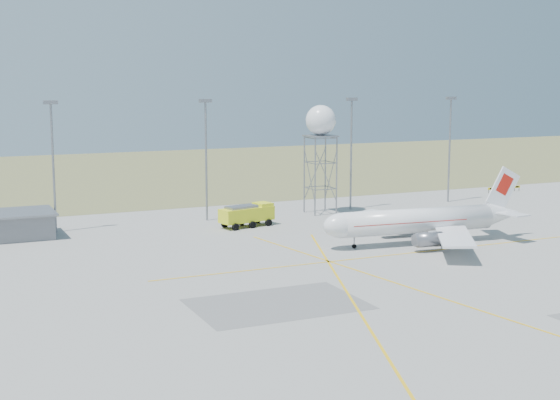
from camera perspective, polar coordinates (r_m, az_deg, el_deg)
name	(u,v)px	position (r m, az deg, el deg)	size (l,w,h in m)	color
ground	(523,319)	(81.84, 17.36, -8.32)	(400.00, 400.00, 0.00)	#A1A09B
grass_strip	(149,172)	(206.09, -9.55, 2.03)	(400.00, 120.00, 0.03)	#636839
mast_a	(53,155)	(125.59, -16.28, 3.16)	(2.20, 0.50, 20.50)	gray
mast_b	(206,149)	(131.54, -5.43, 3.70)	(2.20, 0.50, 20.50)	gray
mast_c	(351,144)	(143.17, 5.23, 4.10)	(2.20, 0.50, 20.50)	gray
mast_d	(450,140)	(155.27, 12.32, 4.29)	(2.20, 0.50, 20.50)	gray
taxi_sign_near	(491,189)	(170.74, 15.18, 0.79)	(1.60, 0.17, 1.20)	black
taxi_sign_far	(517,187)	(175.28, 16.94, 0.91)	(1.60, 0.17, 1.20)	black
airliner_main	(420,221)	(114.78, 10.22, -1.53)	(31.86, 30.85, 10.84)	white
radar_tower	(320,153)	(138.39, 2.98, 3.45)	(5.33, 5.33, 19.29)	gray
fire_truck	(248,216)	(126.62, -2.35, -1.17)	(9.60, 5.25, 3.66)	yellow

